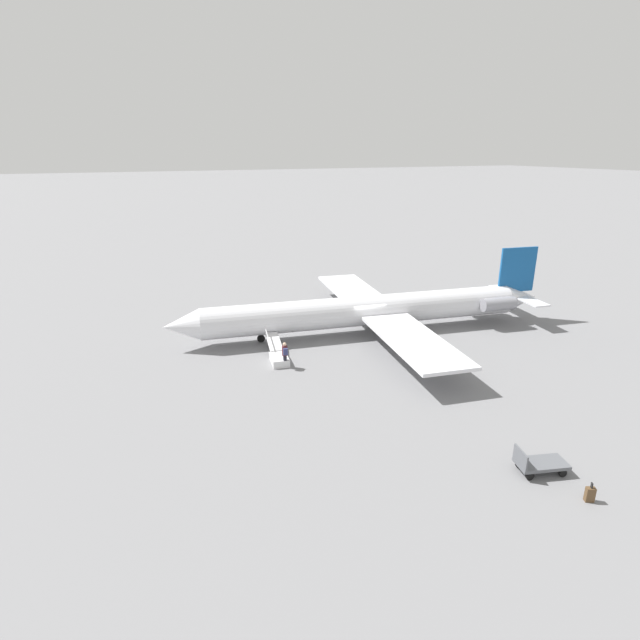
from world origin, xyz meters
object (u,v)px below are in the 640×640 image
boarding_stairs (278,356)px  passenger (285,353)px  luggage_cart (539,463)px  suitcase (590,494)px  airplane_main (375,310)px

boarding_stairs → passenger: (-0.06, 1.20, 0.64)m
boarding_stairs → luggage_cart: size_ratio=1.71×
suitcase → airplane_main: bearing=-95.0°
luggage_cart → airplane_main: bearing=-81.4°
boarding_stairs → suitcase: boarding_stairs is taller
airplane_main → passenger: (8.70, 3.57, -0.80)m
airplane_main → passenger: bearing=31.3°
boarding_stairs → suitcase: (-6.91, 18.55, -0.03)m
boarding_stairs → suitcase: size_ratio=4.68×
boarding_stairs → passenger: bearing=-168.4°
boarding_stairs → passenger: 1.37m
passenger → suitcase: passenger is taller
boarding_stairs → luggage_cart: 17.52m
passenger → boarding_stairs: bearing=11.6°
suitcase → boarding_stairs: bearing=-69.6°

